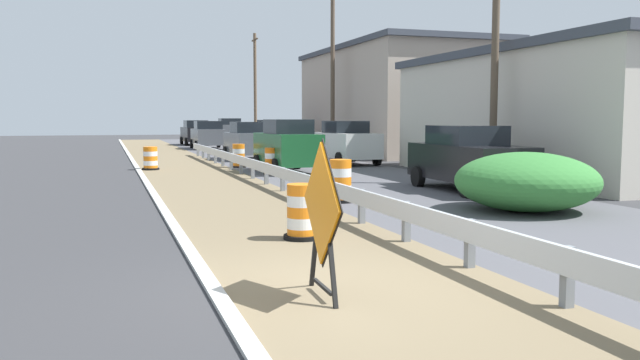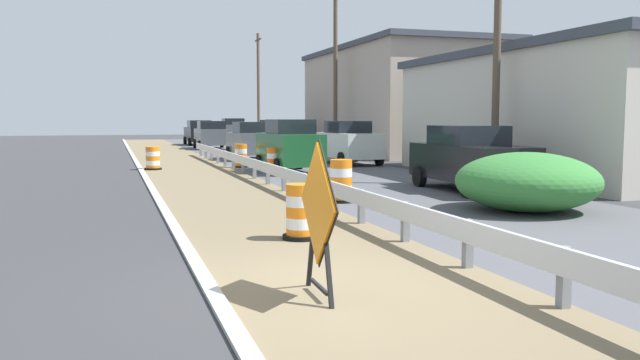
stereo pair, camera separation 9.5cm
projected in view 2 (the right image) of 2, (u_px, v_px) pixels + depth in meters
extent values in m
plane|color=#333335|center=(321.00, 291.00, 7.98)|extent=(160.00, 160.00, 0.00)
cube|color=#706047|center=(371.00, 286.00, 8.19)|extent=(3.75, 120.00, 0.01)
cube|color=#ADADA8|center=(216.00, 300.00, 7.58)|extent=(0.20, 120.00, 0.11)
cube|color=silver|center=(378.00, 203.00, 12.07)|extent=(0.08, 53.53, 0.32)
cube|color=slate|center=(564.00, 277.00, 7.23)|extent=(0.12, 0.12, 0.70)
cube|color=slate|center=(468.00, 244.00, 9.18)|extent=(0.12, 0.12, 0.70)
cube|color=slate|center=(405.00, 222.00, 11.13)|extent=(0.12, 0.12, 0.70)
cube|color=slate|center=(361.00, 206.00, 13.09)|extent=(0.12, 0.12, 0.70)
cube|color=slate|center=(329.00, 195.00, 15.04)|extent=(0.12, 0.12, 0.70)
cube|color=slate|center=(304.00, 186.00, 16.99)|extent=(0.12, 0.12, 0.70)
cube|color=slate|center=(284.00, 179.00, 18.94)|extent=(0.12, 0.12, 0.70)
cube|color=slate|center=(268.00, 174.00, 20.89)|extent=(0.12, 0.12, 0.70)
cube|color=slate|center=(254.00, 169.00, 22.84)|extent=(0.12, 0.12, 0.70)
cube|color=slate|center=(243.00, 165.00, 24.79)|extent=(0.12, 0.12, 0.70)
cube|color=slate|center=(233.00, 161.00, 26.74)|extent=(0.12, 0.12, 0.70)
cube|color=slate|center=(225.00, 159.00, 28.69)|extent=(0.12, 0.12, 0.70)
cube|color=slate|center=(218.00, 156.00, 30.64)|extent=(0.12, 0.12, 0.70)
cube|color=slate|center=(211.00, 154.00, 32.59)|extent=(0.12, 0.12, 0.70)
cube|color=slate|center=(206.00, 152.00, 34.54)|extent=(0.12, 0.12, 0.70)
cube|color=slate|center=(201.00, 150.00, 36.49)|extent=(0.12, 0.12, 0.70)
cube|color=black|center=(328.00, 260.00, 7.35)|extent=(0.06, 0.39, 1.06)
cube|color=black|center=(312.00, 248.00, 8.02)|extent=(0.06, 0.39, 1.06)
cube|color=black|center=(319.00, 287.00, 7.72)|extent=(0.07, 0.72, 0.04)
cube|color=orange|center=(318.00, 204.00, 7.62)|extent=(0.09, 1.45, 1.45)
cube|color=black|center=(319.00, 204.00, 7.63)|extent=(0.07, 1.54, 1.54)
cylinder|color=orange|center=(301.00, 234.00, 11.40)|extent=(0.52, 0.52, 0.20)
cylinder|color=white|center=(301.00, 223.00, 11.39)|extent=(0.52, 0.52, 0.20)
cylinder|color=orange|center=(301.00, 212.00, 11.37)|extent=(0.52, 0.52, 0.20)
cylinder|color=white|center=(301.00, 201.00, 11.35)|extent=(0.52, 0.52, 0.20)
cylinder|color=orange|center=(301.00, 190.00, 11.33)|extent=(0.52, 0.52, 0.20)
cylinder|color=black|center=(301.00, 237.00, 11.41)|extent=(0.65, 0.65, 0.08)
cylinder|color=orange|center=(341.00, 198.00, 16.43)|extent=(0.55, 0.55, 0.22)
cylinder|color=white|center=(341.00, 189.00, 16.41)|extent=(0.55, 0.55, 0.22)
cylinder|color=orange|center=(341.00, 181.00, 16.39)|extent=(0.55, 0.55, 0.22)
cylinder|color=white|center=(341.00, 172.00, 16.37)|extent=(0.55, 0.55, 0.22)
cylinder|color=orange|center=(341.00, 164.00, 16.35)|extent=(0.55, 0.55, 0.22)
cylinder|color=black|center=(341.00, 201.00, 16.44)|extent=(0.69, 0.69, 0.08)
cylinder|color=orange|center=(274.00, 172.00, 24.57)|extent=(0.53, 0.53, 0.20)
cylinder|color=white|center=(274.00, 166.00, 24.55)|extent=(0.53, 0.53, 0.20)
cylinder|color=orange|center=(274.00, 161.00, 24.53)|extent=(0.53, 0.53, 0.20)
cylinder|color=white|center=(274.00, 156.00, 24.51)|extent=(0.53, 0.53, 0.20)
cylinder|color=orange|center=(274.00, 150.00, 24.49)|extent=(0.53, 0.53, 0.20)
cylinder|color=black|center=(274.00, 173.00, 24.57)|extent=(0.67, 0.67, 0.08)
cylinder|color=orange|center=(241.00, 165.00, 28.06)|extent=(0.53, 0.53, 0.20)
cylinder|color=white|center=(241.00, 160.00, 28.04)|extent=(0.53, 0.53, 0.20)
cylinder|color=orange|center=(241.00, 156.00, 28.03)|extent=(0.53, 0.53, 0.20)
cylinder|color=white|center=(241.00, 151.00, 28.01)|extent=(0.53, 0.53, 0.20)
cylinder|color=orange|center=(241.00, 146.00, 27.99)|extent=(0.53, 0.53, 0.20)
cylinder|color=black|center=(241.00, 167.00, 28.07)|extent=(0.66, 0.66, 0.08)
cylinder|color=orange|center=(153.00, 167.00, 26.81)|extent=(0.57, 0.57, 0.19)
cylinder|color=white|center=(153.00, 163.00, 26.79)|extent=(0.57, 0.57, 0.19)
cylinder|color=orange|center=(153.00, 158.00, 26.77)|extent=(0.57, 0.57, 0.19)
cylinder|color=white|center=(153.00, 154.00, 26.75)|extent=(0.57, 0.57, 0.19)
cylinder|color=orange|center=(153.00, 149.00, 26.73)|extent=(0.57, 0.57, 0.19)
cylinder|color=black|center=(153.00, 169.00, 26.81)|extent=(0.71, 0.71, 0.08)
cube|color=#4C5156|center=(211.00, 137.00, 45.44)|extent=(2.04, 4.82, 1.07)
cube|color=black|center=(211.00, 125.00, 45.18)|extent=(1.79, 2.24, 0.56)
cylinder|color=black|center=(195.00, 143.00, 46.72)|extent=(0.23, 0.64, 0.64)
cylinder|color=black|center=(222.00, 143.00, 47.27)|extent=(0.23, 0.64, 0.64)
cylinder|color=black|center=(200.00, 145.00, 43.71)|extent=(0.23, 0.64, 0.64)
cylinder|color=black|center=(228.00, 145.00, 44.26)|extent=(0.23, 0.64, 0.64)
cube|color=black|center=(470.00, 162.00, 18.92)|extent=(1.96, 4.68, 1.04)
cube|color=black|center=(468.00, 135.00, 19.03)|extent=(1.71, 2.17, 0.56)
cylinder|color=black|center=(527.00, 184.00, 17.77)|extent=(0.24, 0.65, 0.64)
cylinder|color=black|center=(468.00, 186.00, 17.26)|extent=(0.24, 0.65, 0.64)
cylinder|color=black|center=(472.00, 175.00, 20.69)|extent=(0.24, 0.65, 0.64)
cylinder|color=black|center=(419.00, 176.00, 20.18)|extent=(0.24, 0.65, 0.64)
cube|color=#195128|center=(289.00, 149.00, 25.64)|extent=(1.83, 4.19, 1.21)
cube|color=black|center=(290.00, 127.00, 25.40)|extent=(1.59, 1.95, 0.56)
cylinder|color=black|center=(260.00, 162.00, 26.69)|extent=(0.24, 0.65, 0.64)
cylinder|color=black|center=(299.00, 161.00, 27.26)|extent=(0.24, 0.65, 0.64)
cylinder|color=black|center=(278.00, 167.00, 24.13)|extent=(0.24, 0.65, 0.64)
cylinder|color=black|center=(321.00, 166.00, 24.70)|extent=(0.24, 0.65, 0.64)
cube|color=maroon|center=(277.00, 137.00, 41.88)|extent=(1.92, 4.37, 1.15)
cube|color=black|center=(276.00, 124.00, 41.96)|extent=(1.67, 2.03, 0.56)
cylinder|color=black|center=(296.00, 147.00, 40.90)|extent=(0.24, 0.65, 0.64)
cylinder|color=black|center=(269.00, 147.00, 40.30)|extent=(0.24, 0.65, 0.64)
cylinder|color=black|center=(284.00, 145.00, 43.56)|extent=(0.24, 0.65, 0.64)
cylinder|color=black|center=(258.00, 146.00, 42.97)|extent=(0.24, 0.65, 0.64)
cube|color=#4C5156|center=(252.00, 143.00, 33.49)|extent=(2.01, 4.07, 1.07)
cube|color=black|center=(252.00, 127.00, 33.26)|extent=(1.77, 1.89, 0.56)
cylinder|color=black|center=(229.00, 152.00, 34.47)|extent=(0.23, 0.64, 0.64)
cylinder|color=black|center=(264.00, 152.00, 35.10)|extent=(0.23, 0.64, 0.64)
cylinder|color=black|center=(239.00, 155.00, 31.97)|extent=(0.23, 0.64, 0.64)
cylinder|color=black|center=(277.00, 154.00, 32.60)|extent=(0.23, 0.64, 0.64)
cube|color=silver|center=(349.00, 145.00, 30.21)|extent=(1.95, 4.35, 1.13)
cube|color=black|center=(348.00, 127.00, 30.29)|extent=(1.70, 2.03, 0.56)
cylinder|color=black|center=(379.00, 158.00, 29.23)|extent=(0.24, 0.65, 0.64)
cylinder|color=black|center=(342.00, 159.00, 28.62)|extent=(0.24, 0.65, 0.64)
cylinder|color=black|center=(355.00, 155.00, 31.90)|extent=(0.24, 0.65, 0.64)
cylinder|color=black|center=(320.00, 156.00, 31.29)|extent=(0.24, 0.65, 0.64)
cube|color=black|center=(199.00, 134.00, 52.00)|extent=(1.93, 4.59, 1.10)
cube|color=black|center=(199.00, 124.00, 51.75)|extent=(1.71, 2.12, 0.56)
cylinder|color=black|center=(185.00, 140.00, 53.18)|extent=(0.23, 0.64, 0.64)
cylinder|color=black|center=(208.00, 140.00, 53.77)|extent=(0.23, 0.64, 0.64)
cylinder|color=black|center=(190.00, 142.00, 50.34)|extent=(0.23, 0.64, 0.64)
cylinder|color=black|center=(214.00, 141.00, 50.93)|extent=(0.23, 0.64, 0.64)
cube|color=#4C5156|center=(233.00, 132.00, 57.74)|extent=(2.02, 4.23, 1.26)
cube|color=black|center=(233.00, 121.00, 57.81)|extent=(1.78, 1.96, 0.56)
cylinder|color=black|center=(247.00, 139.00, 56.76)|extent=(0.23, 0.64, 0.64)
cylinder|color=black|center=(225.00, 139.00, 56.20)|extent=(0.23, 0.64, 0.64)
cylinder|color=black|center=(242.00, 138.00, 59.40)|extent=(0.23, 0.64, 0.64)
cylinder|color=black|center=(220.00, 138.00, 58.84)|extent=(0.23, 0.64, 0.64)
cube|color=beige|center=(574.00, 117.00, 23.84)|extent=(7.74, 13.22, 4.33)
cube|color=#3D424C|center=(577.00, 54.00, 23.63)|extent=(8.05, 13.75, 0.30)
cube|color=#AD9E8E|center=(399.00, 103.00, 39.88)|extent=(7.76, 14.71, 6.17)
cube|color=#3D424C|center=(400.00, 50.00, 39.57)|extent=(8.07, 15.30, 0.30)
cylinder|color=brown|center=(497.00, 52.00, 20.61)|extent=(0.24, 0.24, 8.47)
cylinder|color=brown|center=(335.00, 72.00, 36.60)|extent=(0.24, 0.24, 9.48)
cylinder|color=brown|center=(259.00, 90.00, 50.69)|extent=(0.24, 0.24, 8.74)
cube|color=brown|center=(258.00, 40.00, 50.33)|extent=(0.12, 1.80, 0.10)
ellipsoid|color=#337533|center=(527.00, 182.00, 14.82)|extent=(3.27, 3.27, 1.36)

